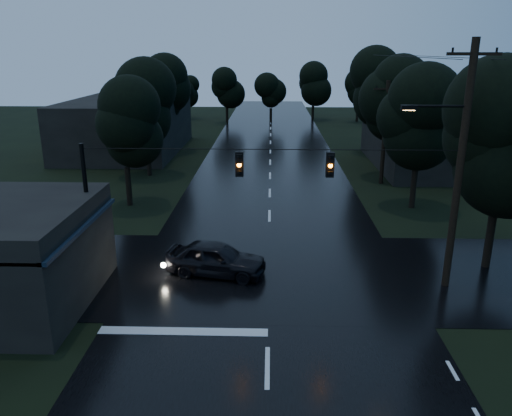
{
  "coord_description": "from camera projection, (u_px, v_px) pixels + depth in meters",
  "views": [
    {
      "loc": [
        0.05,
        -8.41,
        9.54
      ],
      "look_at": [
        -0.59,
        12.78,
        2.8
      ],
      "focal_mm": 35.0,
      "sensor_mm": 36.0,
      "label": 1
    }
  ],
  "objects": [
    {
      "name": "tree_right_a",
      "position": [
        420.0,
        118.0,
        29.9
      ],
      "size": [
        4.2,
        4.2,
        8.85
      ],
      "color": "black",
      "rests_on": "ground"
    },
    {
      "name": "tree_right_b",
      "position": [
        399.0,
        99.0,
        37.39
      ],
      "size": [
        4.48,
        4.48,
        9.44
      ],
      "color": "black",
      "rests_on": "ground"
    },
    {
      "name": "tree_right_c",
      "position": [
        379.0,
        85.0,
        46.79
      ],
      "size": [
        4.76,
        4.76,
        10.03
      ],
      "color": "black",
      "rests_on": "ground"
    },
    {
      "name": "tree_left_c",
      "position": [
        164.0,
        89.0,
        47.49
      ],
      "size": [
        4.48,
        4.48,
        9.44
      ],
      "color": "black",
      "rests_on": "ground"
    },
    {
      "name": "tree_left_b",
      "position": [
        145.0,
        104.0,
        38.06
      ],
      "size": [
        4.2,
        4.2,
        8.85
      ],
      "color": "black",
      "rests_on": "ground"
    },
    {
      "name": "tree_left_a",
      "position": [
        124.0,
        123.0,
        30.53
      ],
      "size": [
        3.92,
        3.92,
        8.26
      ],
      "color": "black",
      "rests_on": "ground"
    },
    {
      "name": "building_far_right",
      "position": [
        435.0,
        141.0,
        42.23
      ],
      "size": [
        10.0,
        14.0,
        4.4
      ],
      "primitive_type": "cube",
      "color": "black",
      "rests_on": "ground"
    },
    {
      "name": "utility_pole_far",
      "position": [
        385.0,
        132.0,
        36.17
      ],
      "size": [
        2.0,
        0.3,
        7.5
      ],
      "color": "black",
      "rests_on": "ground"
    },
    {
      "name": "main_road",
      "position": [
        270.0,
        176.0,
        39.49
      ],
      "size": [
        12.0,
        120.0,
        0.02
      ],
      "primitive_type": "cube",
      "color": "black",
      "rests_on": "ground"
    },
    {
      "name": "building_far_left",
      "position": [
        127.0,
        125.0,
        48.66
      ],
      "size": [
        10.0,
        16.0,
        5.0
      ],
      "primitive_type": "cube",
      "color": "black",
      "rests_on": "ground"
    },
    {
      "name": "tree_corner_near",
      "position": [
        505.0,
        137.0,
        21.19
      ],
      "size": [
        4.48,
        4.48,
        9.44
      ],
      "color": "black",
      "rests_on": "ground"
    },
    {
      "name": "cross_street",
      "position": [
        269.0,
        273.0,
        22.34
      ],
      "size": [
        60.0,
        9.0,
        0.02
      ],
      "primitive_type": "cube",
      "color": "black",
      "rests_on": "ground"
    },
    {
      "name": "utility_pole_main",
      "position": [
        458.0,
        164.0,
        19.58
      ],
      "size": [
        3.5,
        0.3,
        10.0
      ],
      "color": "black",
      "rests_on": "ground"
    },
    {
      "name": "span_signals",
      "position": [
        284.0,
        163.0,
        19.77
      ],
      "size": [
        15.0,
        0.37,
        1.12
      ],
      "color": "black",
      "rests_on": "ground"
    },
    {
      "name": "car",
      "position": [
        216.0,
        258.0,
        22.0
      ],
      "size": [
        4.68,
        2.62,
        1.51
      ],
      "primitive_type": "imported",
      "rotation": [
        0.0,
        0.0,
        1.37
      ],
      "color": "black",
      "rests_on": "ground"
    },
    {
      "name": "anchor_pole_left",
      "position": [
        89.0,
        215.0,
        20.69
      ],
      "size": [
        0.18,
        0.18,
        6.0
      ],
      "primitive_type": "cylinder",
      "color": "black",
      "rests_on": "ground"
    }
  ]
}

